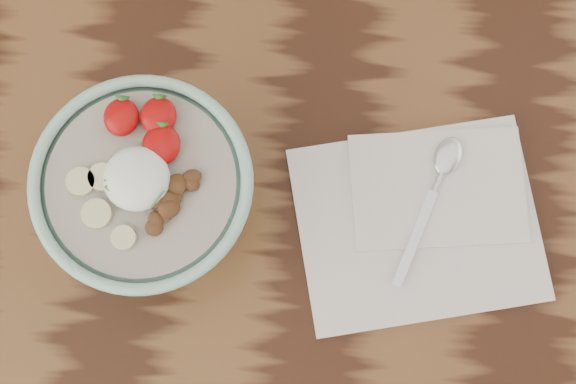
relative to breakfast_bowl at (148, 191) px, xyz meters
The scene contains 4 objects.
table 24.14cm from the breakfast_bowl, 14.50° to the left, with size 160.00×90.00×75.00cm.
breakfast_bowl is the anchor object (origin of this frame).
napkin 28.35cm from the breakfast_bowl, ahead, with size 28.44×24.81×1.52cm.
spoon 29.93cm from the breakfast_bowl, ahead, with size 7.49×16.52×0.88cm.
Camera 1 is at (-2.73, -19.19, 158.22)cm, focal length 50.00 mm.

